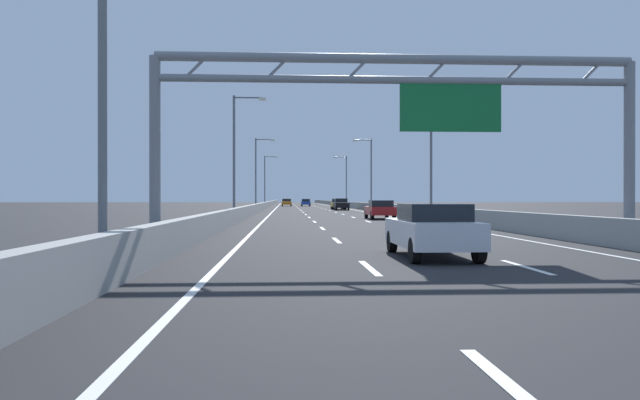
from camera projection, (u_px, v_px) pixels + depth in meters
name	position (u px, v px, depth m)	size (l,w,h in m)	color
ground_plane	(308.00, 208.00, 101.33)	(260.00, 260.00, 0.00)	#262628
lane_dash_left_0	(523.00, 397.00, 4.88)	(0.16, 3.00, 0.01)	white
lane_dash_left_1	(369.00, 268.00, 13.87)	(0.16, 3.00, 0.01)	white
lane_dash_left_2	(337.00, 240.00, 22.86)	(0.16, 3.00, 0.01)	white
lane_dash_left_3	(322.00, 228.00, 31.84)	(0.16, 3.00, 0.01)	white
lane_dash_left_4	(314.00, 222.00, 40.83)	(0.16, 3.00, 0.01)	white
lane_dash_left_5	(309.00, 217.00, 49.81)	(0.16, 3.00, 0.01)	white
lane_dash_left_6	(306.00, 214.00, 58.80)	(0.16, 3.00, 0.01)	white
lane_dash_left_7	(303.00, 212.00, 67.79)	(0.16, 3.00, 0.01)	white
lane_dash_left_8	(301.00, 211.00, 76.77)	(0.16, 3.00, 0.01)	white
lane_dash_left_9	(300.00, 209.00, 85.76)	(0.16, 3.00, 0.01)	white
lane_dash_left_10	(298.00, 208.00, 94.75)	(0.16, 3.00, 0.01)	white
lane_dash_left_11	(297.00, 207.00, 103.73)	(0.16, 3.00, 0.01)	white
lane_dash_left_12	(296.00, 207.00, 112.72)	(0.16, 3.00, 0.01)	white
lane_dash_left_13	(296.00, 206.00, 121.70)	(0.16, 3.00, 0.01)	white
lane_dash_left_14	(295.00, 205.00, 130.69)	(0.16, 3.00, 0.01)	white
lane_dash_left_15	(294.00, 205.00, 139.68)	(0.16, 3.00, 0.01)	white
lane_dash_left_16	(294.00, 204.00, 148.66)	(0.16, 3.00, 0.01)	white
lane_dash_left_17	(293.00, 204.00, 157.65)	(0.16, 3.00, 0.01)	white
lane_dash_right_1	(525.00, 267.00, 14.07)	(0.16, 3.00, 0.01)	white
lane_dash_right_2	(432.00, 240.00, 23.05)	(0.16, 3.00, 0.01)	white
lane_dash_right_3	(391.00, 228.00, 32.04)	(0.16, 3.00, 0.01)	white
lane_dash_right_4	(368.00, 222.00, 41.03)	(0.16, 3.00, 0.01)	white
lane_dash_right_5	(353.00, 217.00, 50.01)	(0.16, 3.00, 0.01)	white
lane_dash_right_6	(343.00, 214.00, 59.00)	(0.16, 3.00, 0.01)	white
lane_dash_right_7	(336.00, 212.00, 67.99)	(0.16, 3.00, 0.01)	white
lane_dash_right_8	(330.00, 211.00, 76.97)	(0.16, 3.00, 0.01)	white
lane_dash_right_9	(325.00, 209.00, 85.96)	(0.16, 3.00, 0.01)	white
lane_dash_right_10	(322.00, 208.00, 94.94)	(0.16, 3.00, 0.01)	white
lane_dash_right_11	(319.00, 207.00, 103.93)	(0.16, 3.00, 0.01)	white
lane_dash_right_12	(316.00, 207.00, 112.92)	(0.16, 3.00, 0.01)	white
lane_dash_right_13	(314.00, 206.00, 121.90)	(0.16, 3.00, 0.01)	white
lane_dash_right_14	(312.00, 205.00, 130.89)	(0.16, 3.00, 0.01)	white
lane_dash_right_15	(310.00, 205.00, 139.88)	(0.16, 3.00, 0.01)	white
lane_dash_right_16	(309.00, 204.00, 148.86)	(0.16, 3.00, 0.01)	white
lane_dash_right_17	(307.00, 204.00, 157.85)	(0.16, 3.00, 0.01)	white
edge_line_left	(275.00, 209.00, 89.06)	(0.16, 176.00, 0.01)	white
edge_line_right	(347.00, 209.00, 89.64)	(0.16, 176.00, 0.01)	white
barrier_left	(268.00, 204.00, 110.94)	(0.45, 220.00, 0.95)	#9E9E99
barrier_right	(344.00, 204.00, 111.70)	(0.45, 220.00, 0.95)	#9E9E99
sign_gantry	(404.00, 100.00, 20.35)	(16.23, 0.36, 6.36)	gray
streetlamp_left_near	(113.00, 24.00, 13.44)	(2.58, 0.28, 9.50)	slate
streetlamp_left_mid	(237.00, 149.00, 47.35)	(2.58, 0.28, 9.50)	slate
streetlamp_right_mid	(428.00, 150.00, 48.18)	(2.58, 0.28, 9.50)	slate
streetlamp_left_far	(258.00, 169.00, 81.26)	(2.58, 0.28, 9.50)	slate
streetlamp_right_far	(369.00, 170.00, 82.08)	(2.58, 0.28, 9.50)	slate
streetlamp_left_distant	(266.00, 178.00, 115.17)	(2.58, 0.28, 9.50)	slate
streetlamp_right_distant	(345.00, 178.00, 115.99)	(2.58, 0.28, 9.50)	slate
red_car	(380.00, 209.00, 46.50)	(1.84, 4.40, 1.42)	red
blue_car	(306.00, 202.00, 119.58)	(1.76, 4.24, 1.40)	#2347AD
yellow_car	(338.00, 204.00, 86.70)	(1.70, 4.20, 1.49)	yellow
black_car	(341.00, 204.00, 80.69)	(1.77, 4.70, 1.53)	black
white_car	(432.00, 229.00, 16.39)	(1.79, 4.31, 1.44)	silver
orange_car	(287.00, 202.00, 118.60)	(1.88, 4.20, 1.44)	orange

